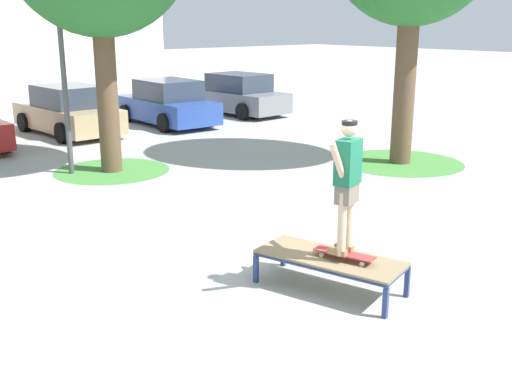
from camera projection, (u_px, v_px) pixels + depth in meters
The scene contains 9 objects.
ground_plane at pixel (328, 278), 8.41m from camera, with size 120.00×120.00×0.00m, color #A8A8A3.
skate_box at pixel (330, 260), 7.94m from camera, with size 1.26×2.04×0.46m.
skateboard at pixel (344, 254), 7.81m from camera, with size 0.43×0.82×0.09m.
skater at pixel (347, 178), 7.54m from camera, with size 0.98×0.39×1.69m.
grass_patch_near_right at pixel (400, 162), 15.22m from camera, with size 3.09×3.09×0.01m, color #47893D.
grass_patch_mid_back at pixel (112, 171), 14.38m from camera, with size 2.67×2.67×0.01m, color #47893D.
car_tan at pixel (68, 112), 18.85m from camera, with size 2.11×4.29×1.50m.
car_blue at pixel (167, 104), 20.59m from camera, with size 2.00×4.24×1.50m.
car_grey at pixel (237, 95), 22.92m from camera, with size 2.14×4.31×1.50m.
Camera 1 is at (-5.73, -5.36, 3.40)m, focal length 43.17 mm.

